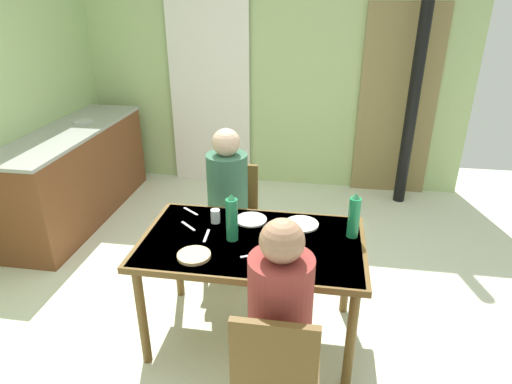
{
  "coord_description": "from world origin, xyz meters",
  "views": [
    {
      "loc": [
        0.65,
        -2.37,
        2.1
      ],
      "look_at": [
        0.27,
        0.03,
        0.98
      ],
      "focal_mm": 30.85,
      "sensor_mm": 36.0,
      "label": 1
    }
  ],
  "objects_px": {
    "dining_table": "(252,251)",
    "water_bottle_green_near": "(354,216)",
    "chair_far_diner": "(232,213)",
    "water_bottle_green_far": "(232,218)",
    "person_near_diner": "(281,302)",
    "chair_near_diner": "(276,371)",
    "kitchen_counter": "(75,174)",
    "person_far_diner": "(227,187)"
  },
  "relations": [
    {
      "from": "chair_near_diner",
      "to": "water_bottle_green_near",
      "type": "height_order",
      "value": "water_bottle_green_near"
    },
    {
      "from": "person_near_diner",
      "to": "water_bottle_green_far",
      "type": "bearing_deg",
      "value": 120.25
    },
    {
      "from": "dining_table",
      "to": "water_bottle_green_near",
      "type": "height_order",
      "value": "water_bottle_green_near"
    },
    {
      "from": "chair_near_diner",
      "to": "water_bottle_green_far",
      "type": "bearing_deg",
      "value": 115.49
    },
    {
      "from": "dining_table",
      "to": "person_near_diner",
      "type": "bearing_deg",
      "value": -69.08
    },
    {
      "from": "chair_near_diner",
      "to": "kitchen_counter",
      "type": "bearing_deg",
      "value": 135.9
    },
    {
      "from": "person_far_diner",
      "to": "water_bottle_green_far",
      "type": "height_order",
      "value": "person_far_diner"
    },
    {
      "from": "dining_table",
      "to": "water_bottle_green_far",
      "type": "xyz_separation_m",
      "value": [
        -0.12,
        -0.01,
        0.22
      ]
    },
    {
      "from": "dining_table",
      "to": "water_bottle_green_near",
      "type": "distance_m",
      "value": 0.65
    },
    {
      "from": "water_bottle_green_near",
      "to": "water_bottle_green_far",
      "type": "distance_m",
      "value": 0.73
    },
    {
      "from": "dining_table",
      "to": "water_bottle_green_far",
      "type": "relative_size",
      "value": 4.48
    },
    {
      "from": "person_near_diner",
      "to": "water_bottle_green_near",
      "type": "height_order",
      "value": "person_near_diner"
    },
    {
      "from": "person_far_diner",
      "to": "water_bottle_green_near",
      "type": "distance_m",
      "value": 1.01
    },
    {
      "from": "water_bottle_green_near",
      "to": "water_bottle_green_far",
      "type": "height_order",
      "value": "water_bottle_green_far"
    },
    {
      "from": "person_near_diner",
      "to": "water_bottle_green_near",
      "type": "xyz_separation_m",
      "value": [
        0.36,
        0.76,
        0.08
      ]
    },
    {
      "from": "dining_table",
      "to": "chair_far_diner",
      "type": "relative_size",
      "value": 1.55
    },
    {
      "from": "chair_near_diner",
      "to": "water_bottle_green_near",
      "type": "bearing_deg",
      "value": 68.21
    },
    {
      "from": "chair_far_diner",
      "to": "chair_near_diner",
      "type": "bearing_deg",
      "value": 109.2
    },
    {
      "from": "chair_near_diner",
      "to": "person_near_diner",
      "type": "xyz_separation_m",
      "value": [
        -0.0,
        0.14,
        0.28
      ]
    },
    {
      "from": "chair_near_diner",
      "to": "water_bottle_green_near",
      "type": "xyz_separation_m",
      "value": [
        0.36,
        0.9,
        0.37
      ]
    },
    {
      "from": "water_bottle_green_near",
      "to": "person_near_diner",
      "type": "bearing_deg",
      "value": -115.24
    },
    {
      "from": "chair_near_diner",
      "to": "water_bottle_green_far",
      "type": "height_order",
      "value": "water_bottle_green_far"
    },
    {
      "from": "kitchen_counter",
      "to": "person_far_diner",
      "type": "height_order",
      "value": "person_far_diner"
    },
    {
      "from": "chair_far_diner",
      "to": "person_far_diner",
      "type": "height_order",
      "value": "person_far_diner"
    },
    {
      "from": "dining_table",
      "to": "chair_far_diner",
      "type": "xyz_separation_m",
      "value": [
        -0.29,
        0.76,
        -0.15
      ]
    },
    {
      "from": "chair_far_diner",
      "to": "person_near_diner",
      "type": "height_order",
      "value": "person_near_diner"
    },
    {
      "from": "person_near_diner",
      "to": "person_far_diner",
      "type": "relative_size",
      "value": 1.0
    },
    {
      "from": "chair_far_diner",
      "to": "water_bottle_green_near",
      "type": "distance_m",
      "value": 1.14
    },
    {
      "from": "person_far_diner",
      "to": "water_bottle_green_far",
      "type": "xyz_separation_m",
      "value": [
        0.17,
        -0.63,
        0.09
      ]
    },
    {
      "from": "dining_table",
      "to": "chair_near_diner",
      "type": "distance_m",
      "value": 0.81
    },
    {
      "from": "kitchen_counter",
      "to": "chair_near_diner",
      "type": "height_order",
      "value": "kitchen_counter"
    },
    {
      "from": "person_near_diner",
      "to": "water_bottle_green_near",
      "type": "relative_size",
      "value": 2.65
    },
    {
      "from": "chair_far_diner",
      "to": "water_bottle_green_far",
      "type": "distance_m",
      "value": 0.87
    },
    {
      "from": "dining_table",
      "to": "water_bottle_green_far",
      "type": "distance_m",
      "value": 0.25
    },
    {
      "from": "person_far_diner",
      "to": "chair_near_diner",
      "type": "bearing_deg",
      "value": 110.94
    },
    {
      "from": "water_bottle_green_far",
      "to": "person_far_diner",
      "type": "bearing_deg",
      "value": 105.17
    },
    {
      "from": "person_near_diner",
      "to": "water_bottle_green_near",
      "type": "bearing_deg",
      "value": 64.76
    },
    {
      "from": "chair_near_diner",
      "to": "water_bottle_green_near",
      "type": "distance_m",
      "value": 1.03
    },
    {
      "from": "person_near_diner",
      "to": "water_bottle_green_far",
      "type": "height_order",
      "value": "person_near_diner"
    },
    {
      "from": "chair_near_diner",
      "to": "chair_far_diner",
      "type": "xyz_separation_m",
      "value": [
        -0.53,
        1.51,
        0.0
      ]
    },
    {
      "from": "kitchen_counter",
      "to": "water_bottle_green_near",
      "type": "distance_m",
      "value": 2.92
    },
    {
      "from": "person_far_diner",
      "to": "chair_far_diner",
      "type": "bearing_deg",
      "value": -90.0
    }
  ]
}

